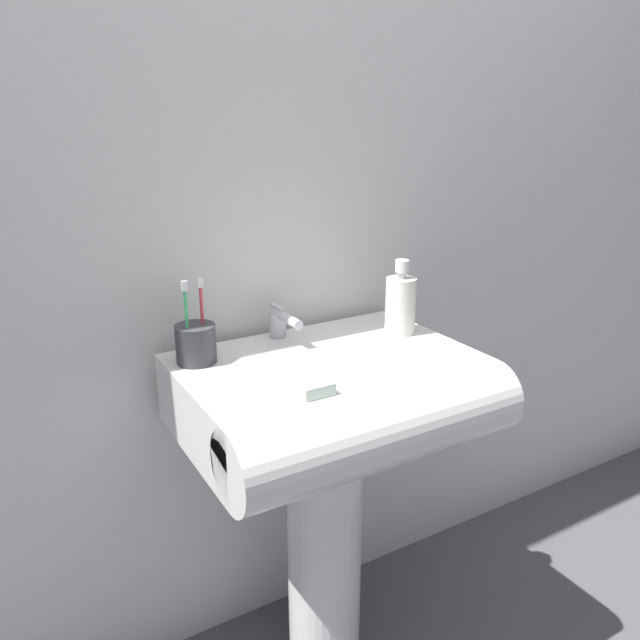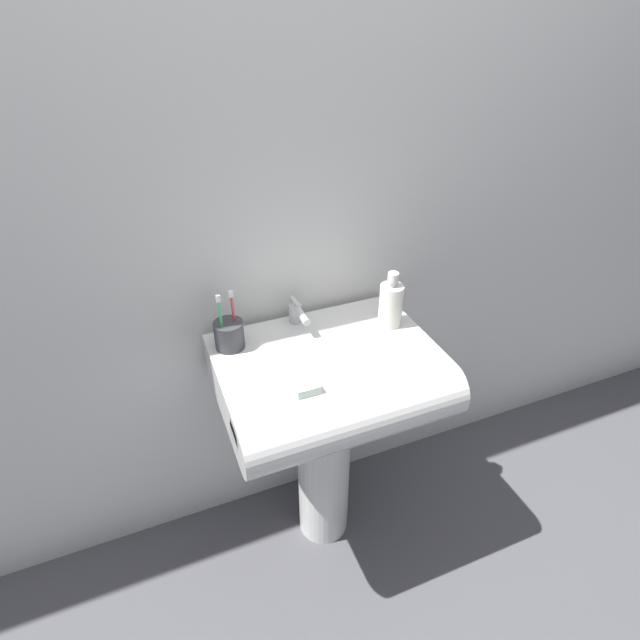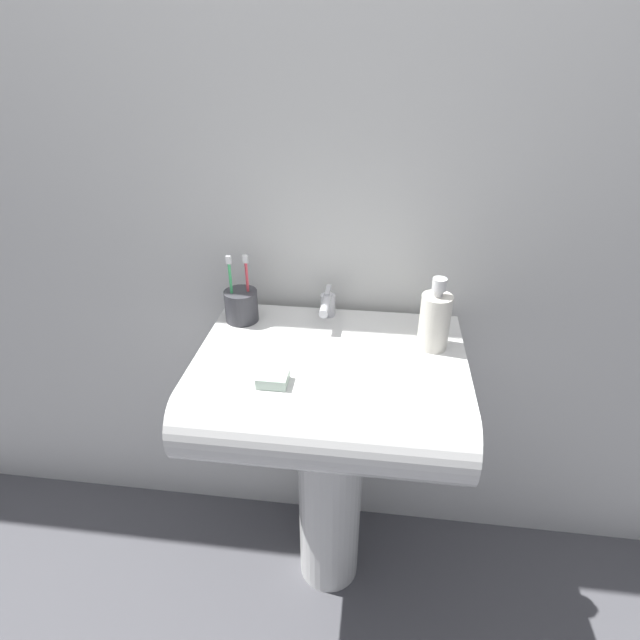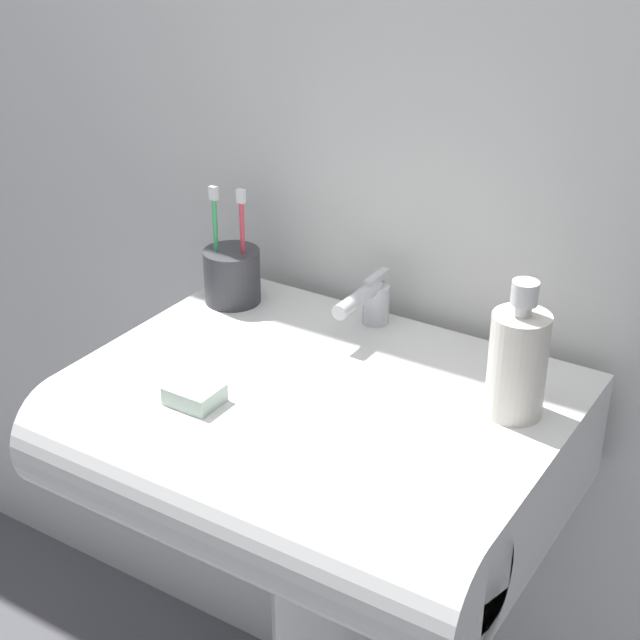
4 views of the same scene
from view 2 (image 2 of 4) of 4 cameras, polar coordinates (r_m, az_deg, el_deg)
ground_plane at (r=2.01m, az=0.39°, el=-22.12°), size 6.00×6.00×0.00m
wall_back at (r=1.44m, az=-3.27°, el=14.80°), size 5.00×0.05×2.40m
sink_pedestal at (r=1.75m, az=0.43°, el=-16.07°), size 0.18×0.18×0.65m
sink_basin at (r=1.43m, az=1.36°, el=-7.09°), size 0.62×0.48×0.16m
faucet at (r=1.50m, az=-2.64°, el=0.81°), size 0.04×0.13×0.08m
toothbrush_cup at (r=1.43m, az=-10.35°, el=-1.61°), size 0.08×0.08×0.18m
soap_bottle at (r=1.50m, az=8.09°, el=1.81°), size 0.07×0.07×0.18m
bar_soap at (r=1.28m, az=-1.57°, el=-7.66°), size 0.06×0.05×0.02m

